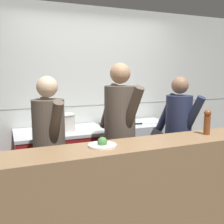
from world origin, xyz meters
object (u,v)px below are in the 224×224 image
at_px(pepper_mill, 207,122).
at_px(chef_sous, 120,131).
at_px(chef_head_cook, 49,146).
at_px(chef_line, 178,133).
at_px(chefs_knife, 144,124).
at_px(plated_dish_main, 102,144).
at_px(oven_range, 62,162).
at_px(stock_pot, 65,122).

bearing_deg(pepper_mill, chef_sous, 141.55).
xyz_separation_m(pepper_mill, chef_head_cook, (-1.55, 0.57, -0.24)).
relative_size(pepper_mill, chef_line, 0.17).
distance_m(chefs_knife, plated_dish_main, 1.60).
xyz_separation_m(plated_dish_main, chef_line, (1.22, 0.54, -0.13)).
relative_size(oven_range, stock_pot, 4.28).
bearing_deg(chef_head_cook, stock_pot, 55.61).
bearing_deg(chefs_knife, plated_dish_main, -132.90).
height_order(pepper_mill, chef_sous, chef_sous).
xyz_separation_m(chefs_knife, chef_line, (0.14, -0.62, -0.01)).
bearing_deg(oven_range, chef_sous, -52.20).
relative_size(chef_head_cook, chef_sous, 0.92).
distance_m(chef_head_cook, chef_sous, 0.81).
distance_m(plated_dish_main, chef_head_cook, 0.69).
relative_size(pepper_mill, chef_sous, 0.15).
bearing_deg(stock_pot, chef_sous, -55.12).
xyz_separation_m(stock_pot, chef_line, (1.28, -0.73, -0.11)).
bearing_deg(chef_head_cook, chef_sous, -8.55).
bearing_deg(chef_line, stock_pot, 131.90).
bearing_deg(plated_dish_main, stock_pot, 92.52).
height_order(plated_dish_main, chef_line, chef_line).
xyz_separation_m(oven_range, chef_line, (1.34, -0.73, 0.45)).
bearing_deg(chef_sous, oven_range, 114.50).
relative_size(stock_pot, chef_head_cook, 0.17).
distance_m(stock_pot, chef_sous, 0.85).
xyz_separation_m(chefs_knife, pepper_mill, (0.08, -1.18, 0.24)).
height_order(oven_range, chef_head_cook, chef_head_cook).
height_order(oven_range, chef_sous, chef_sous).
relative_size(stock_pot, chef_sous, 0.16).
bearing_deg(oven_range, chef_line, -28.71).
xyz_separation_m(oven_range, pepper_mill, (1.29, -1.29, 0.70)).
bearing_deg(chef_head_cook, oven_range, 60.04).
distance_m(chefs_knife, chef_head_cook, 1.59).
xyz_separation_m(oven_range, chef_head_cook, (-0.26, -0.72, 0.46)).
relative_size(plated_dish_main, chef_head_cook, 0.16).
bearing_deg(chef_head_cook, pepper_mill, -30.00).
bearing_deg(pepper_mill, oven_range, 134.88).
bearing_deg(pepper_mill, chef_head_cook, 159.85).
height_order(plated_dish_main, chef_head_cook, chef_head_cook).
bearing_deg(chef_line, plated_dish_main, -174.54).
xyz_separation_m(oven_range, chefs_knife, (1.20, -0.11, 0.46)).
distance_m(stock_pot, chef_head_cook, 0.79).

